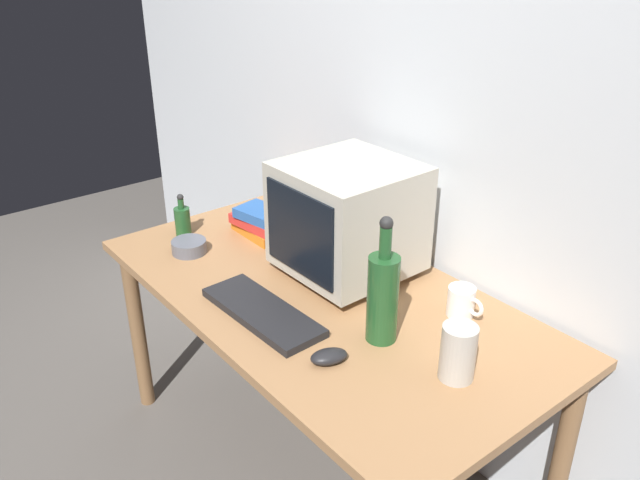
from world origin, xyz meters
TOP-DOWN VIEW (x-y plane):
  - ground_plane at (0.00, 0.00)m, footprint 6.00×6.00m
  - back_wall at (0.00, 0.45)m, footprint 4.00×0.08m
  - desk at (0.00, 0.00)m, footprint 1.52×0.79m
  - crt_monitor at (-0.04, 0.15)m, footprint 0.38×0.39m
  - keyboard at (0.00, -0.21)m, footprint 0.43×0.17m
  - computer_mouse at (0.29, -0.20)m, footprint 0.09×0.11m
  - bottle_tall at (0.30, -0.02)m, footprint 0.09×0.09m
  - bottle_short at (-0.63, -0.14)m, footprint 0.06×0.06m
  - book_stack at (-0.45, 0.09)m, footprint 0.23×0.17m
  - mug at (0.36, 0.24)m, footprint 0.12×0.08m
  - cd_spindle at (-0.49, -0.19)m, footprint 0.12×0.12m
  - metal_canister at (0.54, 0.01)m, footprint 0.09×0.09m

SIDE VIEW (x-z plane):
  - ground_plane at x=0.00m, z-range 0.00..0.00m
  - desk at x=0.00m, z-range 0.27..0.99m
  - keyboard at x=0.00m, z-range 0.72..0.74m
  - computer_mouse at x=0.29m, z-range 0.72..0.75m
  - cd_spindle at x=-0.49m, z-range 0.72..0.76m
  - mug at x=0.36m, z-range 0.72..0.81m
  - book_stack at x=-0.45m, z-range 0.72..0.82m
  - bottle_short at x=-0.63m, z-range 0.70..0.86m
  - metal_canister at x=0.54m, z-range 0.72..0.87m
  - bottle_tall at x=0.30m, z-range 0.67..1.04m
  - crt_monitor at x=-0.04m, z-range 0.73..1.10m
  - back_wall at x=0.00m, z-range 0.00..2.50m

